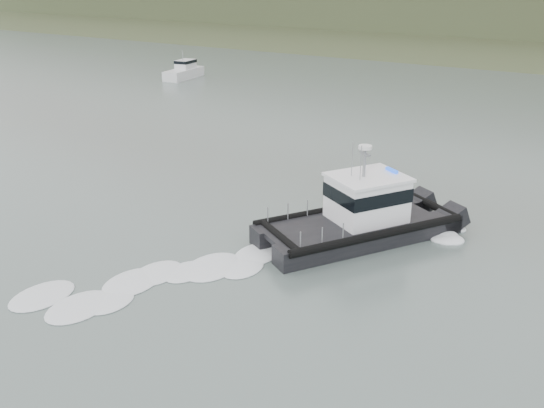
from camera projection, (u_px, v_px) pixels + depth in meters
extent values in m
plane|color=#4E5D57|center=(146.00, 298.00, 25.59)|extent=(400.00, 400.00, 0.00)
cube|color=black|center=(344.00, 222.00, 32.29)|extent=(6.49, 9.65, 1.15)
cube|color=black|center=(372.00, 240.00, 30.13)|extent=(6.49, 9.65, 1.15)
cube|color=black|center=(350.00, 224.00, 30.85)|extent=(7.96, 9.75, 0.24)
cube|color=white|center=(367.00, 199.00, 30.80)|extent=(4.23, 4.43, 2.20)
cube|color=black|center=(367.00, 192.00, 30.66)|extent=(4.31, 4.51, 0.72)
cube|color=white|center=(368.00, 177.00, 30.37)|extent=(4.49, 4.69, 0.15)
cylinder|color=gray|center=(364.00, 163.00, 29.97)|extent=(0.15, 0.15, 1.72)
cylinder|color=white|center=(365.00, 147.00, 29.68)|extent=(0.67, 0.67, 0.17)
cube|color=silver|center=(184.00, 74.00, 76.88)|extent=(3.07, 6.73, 1.30)
cube|color=silver|center=(186.00, 65.00, 76.94)|extent=(2.08, 2.82, 1.30)
cube|color=black|center=(185.00, 61.00, 76.79)|extent=(2.15, 2.88, 0.38)
cylinder|color=gray|center=(183.00, 56.00, 76.05)|extent=(0.09, 0.09, 1.30)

